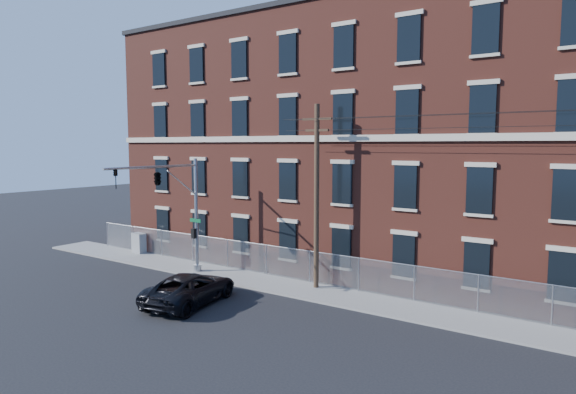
% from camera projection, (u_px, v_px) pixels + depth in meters
% --- Properties ---
extents(ground, '(140.00, 140.00, 0.00)m').
position_uv_depth(ground, '(220.00, 309.00, 24.55)').
color(ground, black).
rests_on(ground, ground).
extents(sidewalk, '(65.00, 3.00, 0.12)m').
position_uv_depth(sidewalk, '(507.00, 328.00, 21.86)').
color(sidewalk, gray).
rests_on(sidewalk, ground).
extents(mill_building, '(55.30, 14.32, 16.30)m').
position_uv_depth(mill_building, '(547.00, 141.00, 28.34)').
color(mill_building, maroon).
rests_on(mill_building, ground).
extents(chain_link_fence, '(59.06, 0.06, 1.85)m').
position_uv_depth(chain_link_fence, '(514.00, 298.00, 22.82)').
color(chain_link_fence, '#A5A8AD').
rests_on(chain_link_fence, ground).
extents(traffic_signal_mast, '(0.90, 6.75, 7.00)m').
position_uv_depth(traffic_signal_mast, '(167.00, 189.00, 29.17)').
color(traffic_signal_mast, '#9EA0A5').
rests_on(traffic_signal_mast, ground).
extents(utility_pole_near, '(1.80, 0.28, 10.00)m').
position_uv_depth(utility_pole_near, '(317.00, 193.00, 27.46)').
color(utility_pole_near, '#433121').
rests_on(utility_pole_near, ground).
extents(pickup_truck, '(3.47, 5.92, 1.55)m').
position_uv_depth(pickup_truck, '(190.00, 288.00, 25.43)').
color(pickup_truck, black).
rests_on(pickup_truck, ground).
extents(utility_cabinet, '(1.22, 0.74, 1.43)m').
position_uv_depth(utility_cabinet, '(139.00, 243.00, 36.94)').
color(utility_cabinet, gray).
rests_on(utility_cabinet, sidewalk).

